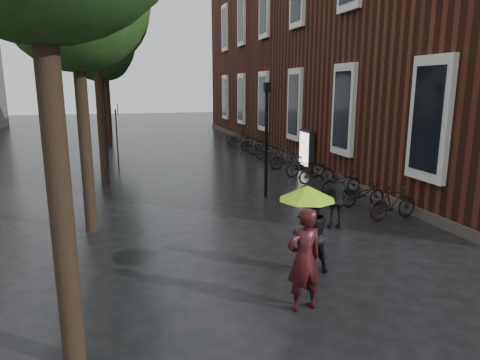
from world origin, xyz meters
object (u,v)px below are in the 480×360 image
object	(u,v)px
person_burgundy	(304,259)
lamp_post	(267,129)
parked_bicycles	(283,157)
ad_lightbox	(306,150)
person_black	(311,234)
pedestrian_walking	(337,201)

from	to	relation	value
person_burgundy	lamp_post	distance (m)	8.12
lamp_post	person_burgundy	bearing A→B (deg)	-104.11
parked_bicycles	lamp_post	xyz separation A→B (m)	(-2.81, -5.49, 2.00)
ad_lightbox	lamp_post	distance (m)	5.83
parked_bicycles	lamp_post	distance (m)	6.49
person_burgundy	parked_bicycles	world-z (taller)	person_burgundy
person_black	parked_bicycles	bearing A→B (deg)	-110.59
parked_bicycles	pedestrian_walking	bearing A→B (deg)	-102.39
lamp_post	pedestrian_walking	bearing A→B (deg)	-79.06
pedestrian_walking	parked_bicycles	size ratio (longest dim) A/B	0.09
person_black	pedestrian_walking	size ratio (longest dim) A/B	1.03
pedestrian_walking	ad_lightbox	distance (m)	8.72
person_burgundy	person_black	distance (m)	1.64
person_burgundy	person_black	xyz separation A→B (m)	(0.80, 1.43, -0.10)
person_black	ad_lightbox	distance (m)	11.67
parked_bicycles	person_burgundy	bearing A→B (deg)	-109.78
person_burgundy	pedestrian_walking	bearing A→B (deg)	-132.99
person_burgundy	parked_bicycles	bearing A→B (deg)	-117.76
person_burgundy	pedestrian_walking	size ratio (longest dim) A/B	1.16
person_black	pedestrian_walking	world-z (taller)	person_black
person_burgundy	person_black	world-z (taller)	person_burgundy
person_black	parked_bicycles	distance (m)	12.46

